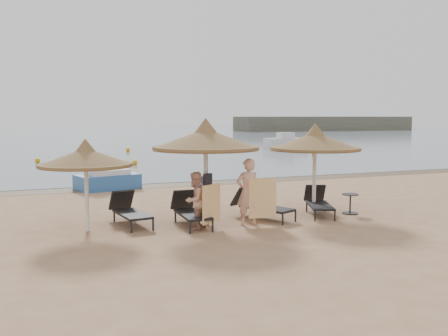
{
  "coord_description": "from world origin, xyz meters",
  "views": [
    {
      "loc": [
        -5.11,
        -12.32,
        3.11
      ],
      "look_at": [
        0.24,
        1.2,
        1.59
      ],
      "focal_mm": 40.0,
      "sensor_mm": 36.0,
      "label": 1
    }
  ],
  "objects_px": {
    "side_table": "(350,204)",
    "person_right": "(248,187)",
    "palapa_left": "(86,158)",
    "lounger_far_left": "(129,210)",
    "palapa_center": "(206,140)",
    "palapa_right": "(315,142)",
    "lounger_near_left": "(190,210)",
    "lounger_far_right": "(318,202)",
    "lounger_near_right": "(260,204)",
    "pedal_boat": "(107,179)",
    "person_left": "(195,196)"
  },
  "relations": [
    {
      "from": "side_table",
      "to": "person_right",
      "type": "bearing_deg",
      "value": -175.4
    },
    {
      "from": "palapa_left",
      "to": "side_table",
      "type": "bearing_deg",
      "value": -4.21
    },
    {
      "from": "lounger_far_left",
      "to": "side_table",
      "type": "distance_m",
      "value": 6.95
    },
    {
      "from": "palapa_center",
      "to": "palapa_right",
      "type": "xyz_separation_m",
      "value": [
        3.79,
        0.28,
        -0.14
      ]
    },
    {
      "from": "palapa_center",
      "to": "person_right",
      "type": "distance_m",
      "value": 1.8
    },
    {
      "from": "lounger_near_left",
      "to": "lounger_far_right",
      "type": "height_order",
      "value": "lounger_near_left"
    },
    {
      "from": "palapa_left",
      "to": "lounger_near_right",
      "type": "xyz_separation_m",
      "value": [
        5.11,
        -0.13,
        -1.58
      ]
    },
    {
      "from": "person_right",
      "to": "pedal_boat",
      "type": "bearing_deg",
      "value": -71.06
    },
    {
      "from": "lounger_far_right",
      "to": "pedal_boat",
      "type": "bearing_deg",
      "value": 145.43
    },
    {
      "from": "lounger_far_left",
      "to": "palapa_right",
      "type": "bearing_deg",
      "value": -12.53
    },
    {
      "from": "lounger_near_left",
      "to": "pedal_boat",
      "type": "relative_size",
      "value": 0.75
    },
    {
      "from": "palapa_left",
      "to": "lounger_near_left",
      "type": "xyz_separation_m",
      "value": [
        2.84,
        -0.22,
        -1.58
      ]
    },
    {
      "from": "lounger_near_right",
      "to": "side_table",
      "type": "bearing_deg",
      "value": -33.45
    },
    {
      "from": "lounger_near_right",
      "to": "lounger_near_left",
      "type": "bearing_deg",
      "value": 157.58
    },
    {
      "from": "person_right",
      "to": "lounger_near_right",
      "type": "bearing_deg",
      "value": -132.55
    },
    {
      "from": "lounger_far_right",
      "to": "side_table",
      "type": "distance_m",
      "value": 1.05
    },
    {
      "from": "lounger_far_left",
      "to": "pedal_boat",
      "type": "distance_m",
      "value": 7.32
    },
    {
      "from": "lounger_near_right",
      "to": "side_table",
      "type": "relative_size",
      "value": 3.39
    },
    {
      "from": "lounger_far_right",
      "to": "lounger_far_left",
      "type": "bearing_deg",
      "value": -165.96
    },
    {
      "from": "palapa_left",
      "to": "lounger_far_right",
      "type": "relative_size",
      "value": 1.23
    },
    {
      "from": "palapa_left",
      "to": "side_table",
      "type": "distance_m",
      "value": 8.29
    },
    {
      "from": "palapa_center",
      "to": "palapa_right",
      "type": "height_order",
      "value": "palapa_center"
    },
    {
      "from": "side_table",
      "to": "pedal_boat",
      "type": "bearing_deg",
      "value": 127.5
    },
    {
      "from": "palapa_right",
      "to": "lounger_near_left",
      "type": "xyz_separation_m",
      "value": [
        -4.25,
        -0.18,
        -1.88
      ]
    },
    {
      "from": "palapa_right",
      "to": "pedal_boat",
      "type": "relative_size",
      "value": 1.03
    },
    {
      "from": "palapa_right",
      "to": "side_table",
      "type": "distance_m",
      "value": 2.31
    },
    {
      "from": "lounger_near_right",
      "to": "pedal_boat",
      "type": "xyz_separation_m",
      "value": [
        -3.44,
        7.91,
        0.02
      ]
    },
    {
      "from": "palapa_right",
      "to": "lounger_far_left",
      "type": "bearing_deg",
      "value": 175.02
    },
    {
      "from": "lounger_far_right",
      "to": "palapa_right",
      "type": "bearing_deg",
      "value": 112.14
    },
    {
      "from": "pedal_boat",
      "to": "side_table",
      "type": "bearing_deg",
      "value": -67.16
    },
    {
      "from": "palapa_center",
      "to": "person_left",
      "type": "height_order",
      "value": "palapa_center"
    },
    {
      "from": "palapa_left",
      "to": "lounger_near_right",
      "type": "distance_m",
      "value": 5.35
    },
    {
      "from": "person_left",
      "to": "palapa_center",
      "type": "bearing_deg",
      "value": -171.65
    },
    {
      "from": "palapa_left",
      "to": "lounger_far_left",
      "type": "distance_m",
      "value": 2.06
    },
    {
      "from": "lounger_near_right",
      "to": "person_right",
      "type": "xyz_separation_m",
      "value": [
        -0.74,
        -0.77,
        0.69
      ]
    },
    {
      "from": "lounger_near_right",
      "to": "person_right",
      "type": "height_order",
      "value": "person_right"
    },
    {
      "from": "lounger_far_right",
      "to": "lounger_near_right",
      "type": "bearing_deg",
      "value": -163.13
    },
    {
      "from": "palapa_left",
      "to": "pedal_boat",
      "type": "distance_m",
      "value": 8.11
    },
    {
      "from": "side_table",
      "to": "person_left",
      "type": "xyz_separation_m",
      "value": [
        -5.29,
        -0.24,
        0.62
      ]
    },
    {
      "from": "palapa_left",
      "to": "person_left",
      "type": "distance_m",
      "value": 3.12
    },
    {
      "from": "palapa_center",
      "to": "palapa_right",
      "type": "distance_m",
      "value": 3.81
    },
    {
      "from": "palapa_left",
      "to": "person_left",
      "type": "xyz_separation_m",
      "value": [
        2.8,
        -0.84,
        -1.08
      ]
    },
    {
      "from": "lounger_near_left",
      "to": "lounger_near_right",
      "type": "bearing_deg",
      "value": 3.75
    },
    {
      "from": "lounger_far_right",
      "to": "pedal_boat",
      "type": "relative_size",
      "value": 0.73
    },
    {
      "from": "palapa_right",
      "to": "person_left",
      "type": "height_order",
      "value": "palapa_right"
    },
    {
      "from": "palapa_right",
      "to": "lounger_far_right",
      "type": "xyz_separation_m",
      "value": [
        0.0,
        -0.26,
        -1.91
      ]
    },
    {
      "from": "palapa_center",
      "to": "side_table",
      "type": "relative_size",
      "value": 4.84
    },
    {
      "from": "person_right",
      "to": "pedal_boat",
      "type": "height_order",
      "value": "person_right"
    },
    {
      "from": "lounger_far_right",
      "to": "side_table",
      "type": "xyz_separation_m",
      "value": [
        1.0,
        -0.3,
        -0.09
      ]
    },
    {
      "from": "person_left",
      "to": "lounger_near_left",
      "type": "bearing_deg",
      "value": -131.48
    }
  ]
}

